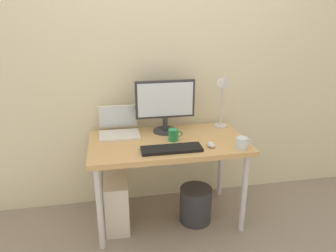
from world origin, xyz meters
TOP-DOWN VIEW (x-y plane):
  - ground_plane at (0.00, 0.00)m, footprint 6.00×6.00m
  - back_wall at (0.00, 0.39)m, footprint 4.40×0.04m
  - desk at (0.00, 0.00)m, footprint 1.21×0.65m
  - monitor at (0.01, 0.19)m, footprint 0.48×0.20m
  - laptop at (-0.36, 0.21)m, footprint 0.32×0.28m
  - desk_lamp at (0.50, 0.20)m, footprint 0.11×0.16m
  - keyboard at (-0.01, -0.19)m, footprint 0.44×0.14m
  - mouse at (0.29, -0.18)m, footprint 0.06×0.09m
  - coffee_mug at (0.04, -0.01)m, footprint 0.11×0.08m
  - glass_cup at (0.50, -0.25)m, footprint 0.12×0.08m
  - computer_tower at (-0.42, -0.01)m, footprint 0.18×0.36m
  - wastebasket at (0.22, -0.08)m, footprint 0.26×0.26m

SIDE VIEW (x-z plane):
  - ground_plane at x=0.00m, z-range 0.00..0.00m
  - wastebasket at x=0.22m, z-range 0.00..0.30m
  - computer_tower at x=-0.42m, z-range 0.00..0.42m
  - desk at x=0.00m, z-range 0.28..0.99m
  - keyboard at x=-0.01m, z-range 0.71..0.73m
  - mouse at x=0.29m, z-range 0.71..0.74m
  - glass_cup at x=0.50m, z-range 0.71..0.79m
  - coffee_mug at x=0.04m, z-range 0.71..0.80m
  - laptop at x=-0.36m, z-range 0.65..0.88m
  - monitor at x=0.01m, z-range 0.74..1.17m
  - desk_lamp at x=0.50m, z-range 0.81..1.29m
  - back_wall at x=0.00m, z-range 0.00..2.60m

